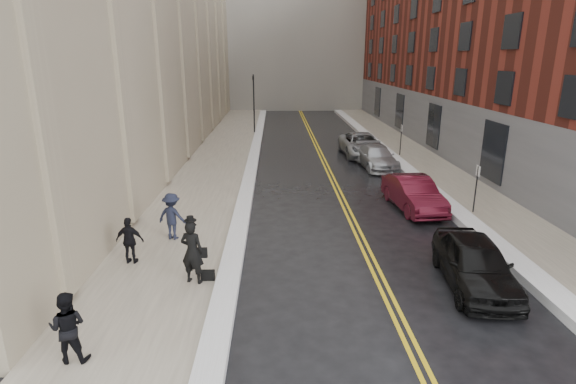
{
  "coord_description": "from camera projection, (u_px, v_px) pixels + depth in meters",
  "views": [
    {
      "loc": [
        -0.73,
        -10.31,
        6.64
      ],
      "look_at": [
        -0.25,
        6.43,
        1.6
      ],
      "focal_mm": 28.0,
      "sensor_mm": 36.0,
      "label": 1
    }
  ],
  "objects": [
    {
      "name": "snow_ridge_left",
      "position": [
        251.0,
        170.0,
        27.02
      ],
      "size": [
        0.7,
        60.8,
        0.26
      ],
      "primitive_type": "cube",
      "color": "white",
      "rests_on": "ground"
    },
    {
      "name": "parking_sign_far",
      "position": [
        401.0,
        137.0,
        30.77
      ],
      "size": [
        0.06,
        0.35,
        2.23
      ],
      "color": "black",
      "rests_on": "ground"
    },
    {
      "name": "snow_ridge_right",
      "position": [
        405.0,
        169.0,
        27.27
      ],
      "size": [
        0.85,
        60.8,
        0.3
      ],
      "primitive_type": "cube",
      "color": "white",
      "rests_on": "ground"
    },
    {
      "name": "pedestrian_c",
      "position": [
        130.0,
        241.0,
        14.56
      ],
      "size": [
        0.95,
        0.47,
        1.57
      ],
      "primitive_type": "imported",
      "rotation": [
        0.0,
        0.0,
        3.04
      ],
      "color": "black",
      "rests_on": "sidewalk_left"
    },
    {
      "name": "car_black",
      "position": [
        475.0,
        263.0,
        13.39
      ],
      "size": [
        2.23,
        4.59,
        1.51
      ],
      "primitive_type": "imported",
      "rotation": [
        0.0,
        0.0,
        -0.1
      ],
      "color": "black",
      "rests_on": "ground"
    },
    {
      "name": "traffic_signal",
      "position": [
        254.0,
        99.0,
        39.56
      ],
      "size": [
        0.18,
        0.15,
        5.2
      ],
      "color": "black",
      "rests_on": "ground"
    },
    {
      "name": "sidewalk_right",
      "position": [
        435.0,
        170.0,
        27.34
      ],
      "size": [
        3.0,
        64.0,
        0.15
      ],
      "primitive_type": "cube",
      "color": "gray",
      "rests_on": "ground"
    },
    {
      "name": "pedestrian_a",
      "position": [
        68.0,
        327.0,
        9.81
      ],
      "size": [
        0.83,
        0.65,
        1.66
      ],
      "primitive_type": "imported",
      "rotation": [
        0.0,
        0.0,
        3.17
      ],
      "color": "black",
      "rests_on": "sidewalk_left"
    },
    {
      "name": "car_silver_far",
      "position": [
        362.0,
        145.0,
        31.28
      ],
      "size": [
        2.78,
        5.72,
        1.57
      ],
      "primitive_type": "imported",
      "rotation": [
        0.0,
        0.0,
        0.03
      ],
      "color": "#999CA1",
      "rests_on": "ground"
    },
    {
      "name": "parking_sign_near",
      "position": [
        476.0,
        185.0,
        19.28
      ],
      "size": [
        0.06,
        0.35,
        2.23
      ],
      "color": "black",
      "rests_on": "ground"
    },
    {
      "name": "building_right",
      "position": [
        532.0,
        22.0,
        31.7
      ],
      "size": [
        14.0,
        50.0,
        18.0
      ],
      "primitive_type": "cube",
      "color": "maroon",
      "rests_on": "ground"
    },
    {
      "name": "sidewalk_left",
      "position": [
        213.0,
        171.0,
        26.97
      ],
      "size": [
        4.0,
        64.0,
        0.15
      ],
      "primitive_type": "cube",
      "color": "gray",
      "rests_on": "ground"
    },
    {
      "name": "car_maroon",
      "position": [
        413.0,
        193.0,
        20.26
      ],
      "size": [
        2.0,
        4.63,
        1.48
      ],
      "primitive_type": "imported",
      "rotation": [
        0.0,
        0.0,
        0.1
      ],
      "color": "#4E0E1C",
      "rests_on": "ground"
    },
    {
      "name": "lane_stripe_b",
      "position": [
        331.0,
        171.0,
        27.19
      ],
      "size": [
        0.12,
        64.0,
        0.01
      ],
      "primitive_type": "cube",
      "color": "gold",
      "rests_on": "ground"
    },
    {
      "name": "car_silver_near",
      "position": [
        377.0,
        157.0,
        27.9
      ],
      "size": [
        2.18,
        4.79,
        1.36
      ],
      "primitive_type": "imported",
      "rotation": [
        0.0,
        0.0,
        0.06
      ],
      "color": "#A2A4AA",
      "rests_on": "ground"
    },
    {
      "name": "ground",
      "position": [
        305.0,
        320.0,
        11.8
      ],
      "size": [
        160.0,
        160.0,
        0.0
      ],
      "primitive_type": "plane",
      "color": "black",
      "rests_on": "ground"
    },
    {
      "name": "pedestrian_main",
      "position": [
        192.0,
        252.0,
        13.24
      ],
      "size": [
        0.83,
        0.66,
        1.97
      ],
      "primitive_type": "imported",
      "rotation": [
        0.0,
        0.0,
        2.84
      ],
      "color": "black",
      "rests_on": "sidewalk_left"
    },
    {
      "name": "pedestrian_b",
      "position": [
        172.0,
        216.0,
        16.51
      ],
      "size": [
        1.28,
        0.98,
        1.76
      ],
      "primitive_type": "imported",
      "rotation": [
        0.0,
        0.0,
        2.82
      ],
      "color": "black",
      "rests_on": "sidewalk_left"
    },
    {
      "name": "lane_stripe_a",
      "position": [
        327.0,
        171.0,
        27.18
      ],
      "size": [
        0.12,
        64.0,
        0.01
      ],
      "primitive_type": "cube",
      "color": "gold",
      "rests_on": "ground"
    }
  ]
}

